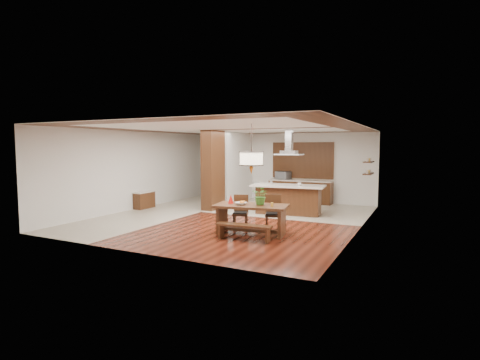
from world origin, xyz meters
The scene contains 25 objects.
room_shell centered at (0.00, 0.00, 2.06)m, with size 9.00×9.04×2.92m.
tile_hallway centered at (-2.75, 0.00, 0.01)m, with size 2.50×9.00×0.01m, color #BAB09B.
tile_kitchen centered at (1.25, 2.50, 0.01)m, with size 5.50×4.00×0.01m, color #BAB09B.
soffit_band centered at (0.00, 0.00, 2.88)m, with size 8.00×9.00×0.02m, color #361B0D.
partition_pier centered at (-1.40, 1.20, 1.45)m, with size 0.45×1.00×2.90m, color black.
partition_stub centered at (-1.40, 3.30, 1.45)m, with size 0.18×2.40×2.90m, color silver.
hallway_console centered at (-3.81, 0.20, 0.32)m, with size 0.37×0.88×0.63m, color black.
hallway_doorway centered at (-2.70, 4.40, 1.05)m, with size 1.10×0.20×2.10m, color black.
rear_counter centered at (1.00, 4.20, 0.48)m, with size 2.60×0.62×0.95m.
kitchen_window centered at (1.00, 4.46, 1.75)m, with size 2.60×0.08×1.50m, color #A25A30.
shelf_lower centered at (3.87, 2.60, 1.40)m, with size 0.26×0.90×0.04m, color black.
shelf_upper centered at (3.87, 2.60, 1.80)m, with size 0.26×0.90×0.04m, color black.
dining_table centered at (1.52, -1.80, 0.58)m, with size 2.02×1.24×0.79m.
dining_bench centered at (1.64, -2.48, 0.20)m, with size 1.41×0.31×0.40m, color black, non-canonical shape.
dining_chair_left centered at (0.96, -1.31, 0.47)m, with size 0.42×0.42×0.94m, color black, non-canonical shape.
dining_chair_right centered at (1.89, -1.16, 0.49)m, with size 0.44×0.44×0.99m, color black, non-canonical shape.
pendant_lantern centered at (1.52, -1.80, 2.25)m, with size 0.64×0.64×1.31m, color beige, non-canonical shape.
foliage_plant centered at (1.76, -1.70, 1.03)m, with size 0.44×0.38×0.49m, color #366C24.
fruit_bowl centered at (1.28, -1.93, 0.82)m, with size 0.29×0.29×0.07m, color beige.
napkin_cone centered at (0.93, -1.84, 0.91)m, with size 0.15×0.15×0.24m, color red.
gold_ornament centered at (2.12, -1.82, 0.84)m, with size 0.07×0.07×0.10m, color gold.
kitchen_island centered at (1.42, 1.48, 0.52)m, with size 2.55×1.33×1.01m.
range_hood centered at (1.42, 1.48, 2.46)m, with size 0.90×0.55×0.87m, color silver, non-canonical shape.
island_cup centered at (1.82, 1.42, 1.06)m, with size 0.12×0.12×0.09m, color silver.
microwave centered at (0.23, 4.21, 1.11)m, with size 0.59×0.40×0.33m, color #B3B5BB.
Camera 1 is at (5.58, -10.65, 2.29)m, focal length 28.00 mm.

